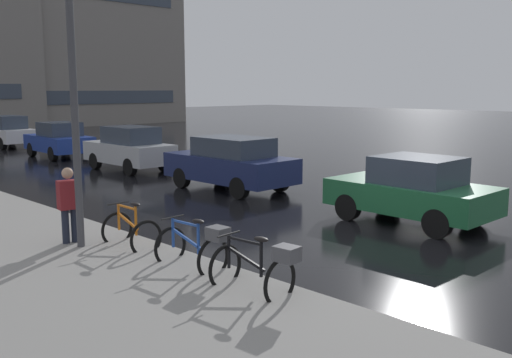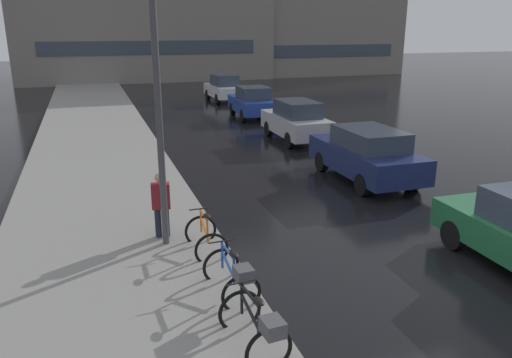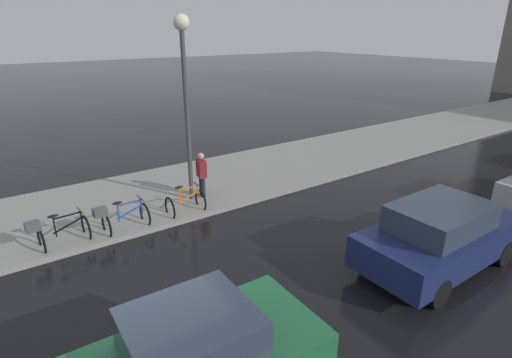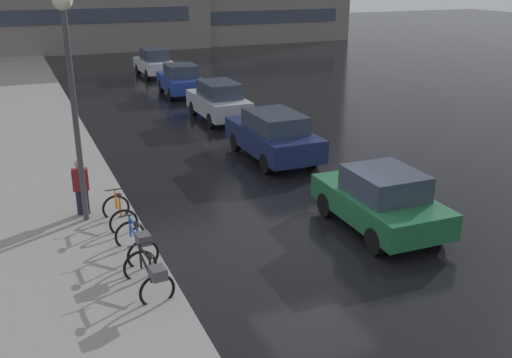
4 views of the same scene
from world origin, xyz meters
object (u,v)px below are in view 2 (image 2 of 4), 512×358
Objects in this scene: car_blue at (253,102)px; car_navy at (367,154)px; bicycle_nearest at (258,327)px; car_white at (224,88)px; car_silver at (296,121)px; streetlamp at (155,58)px; bicycle_second at (233,276)px; bicycle_third at (206,238)px; pedestrian at (161,204)px.

car_navy is at bearing -90.79° from car_blue.
bicycle_nearest is 26.06m from car_white.
streetlamp is at bearing -127.34° from car_silver.
car_silver is (6.18, 13.14, 0.35)m from bicycle_nearest.
car_navy is 5.91m from car_silver.
bicycle_second is 0.36× the size of car_silver.
car_blue reaches higher than bicycle_nearest.
car_white is (6.34, 25.27, 0.34)m from bicycle_nearest.
bicycle_third is 0.25× the size of car_navy.
streetlamp reaches higher than pedestrian.
car_white reaches higher than bicycle_second.
pedestrian is at bearing -108.75° from car_white.
streetlamp is at bearing -155.32° from car_navy.
streetlamp is (-0.75, 0.57, 3.67)m from bicycle_third.
car_silver is at bearing 64.79° from bicycle_nearest.
car_silver is at bearing 62.22° from bicycle_second.
pedestrian reaches higher than bicycle_second.
car_silver is 1.06× the size of car_white.
car_silver is (0.14, 5.91, 0.01)m from car_navy.
car_white is 21.91m from pedestrian.
car_blue is at bearing 70.67° from bicycle_second.
car_white is 22.51m from streetlamp.
bicycle_third is at bearing -51.85° from pedestrian.
car_silver is (6.12, 9.58, 0.45)m from bicycle_third.
car_navy is at bearing 21.83° from pedestrian.
bicycle_second is at bearing -104.77° from car_white.
bicycle_third is 3.79m from streetlamp.
bicycle_second is 13.07m from car_silver.
car_silver reaches higher than bicycle_second.
pedestrian is at bearing -128.62° from car_silver.
car_silver is 11.78m from streetlamp.
streetlamp reaches higher than car_silver.
bicycle_nearest is at bearing -80.51° from streetlamp.
car_blue is at bearing 89.74° from car_silver.
car_white is at bearing 73.87° from bicycle_third.
bicycle_third is at bearing 88.98° from bicycle_nearest.
bicycle_second is 0.89× the size of pedestrian.
car_white reaches higher than pedestrian.
bicycle_second is 8.21m from car_navy.
pedestrian is at bearing 128.15° from bicycle_third.
bicycle_third is 11.38m from car_silver.
car_blue reaches higher than bicycle_second.
car_blue is (0.16, 11.79, -0.04)m from car_navy.
bicycle_third is 7.04m from car_navy.
bicycle_third is at bearing 90.95° from bicycle_second.
bicycle_nearest is 1.00× the size of bicycle_second.
car_silver reaches higher than pedestrian.
car_navy is (5.99, 3.67, 0.45)m from bicycle_third.
streetlamp is at bearing 99.49° from bicycle_nearest.
car_navy is 11.79m from car_blue.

